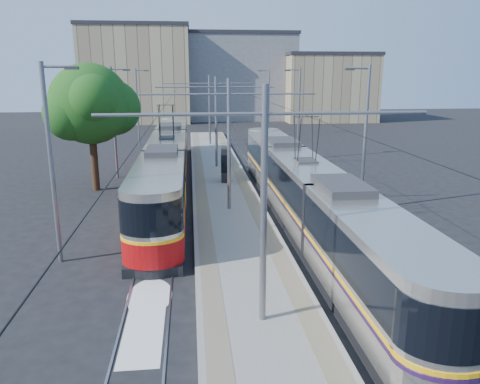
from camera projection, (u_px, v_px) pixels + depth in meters
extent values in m
plane|color=black|center=(247.00, 273.00, 18.19)|extent=(160.00, 160.00, 0.00)
cube|color=gray|center=(219.00, 176.00, 34.52)|extent=(4.00, 50.00, 0.30)
cube|color=gray|center=(199.00, 175.00, 34.34)|extent=(0.70, 50.00, 0.01)
cube|color=gray|center=(239.00, 174.00, 34.63)|extent=(0.70, 50.00, 0.01)
cube|color=gray|center=(160.00, 179.00, 34.11)|extent=(0.07, 70.00, 0.03)
cube|color=gray|center=(180.00, 179.00, 34.26)|extent=(0.07, 70.00, 0.03)
cube|color=gray|center=(258.00, 177.00, 34.85)|extent=(0.07, 70.00, 0.03)
cube|color=gray|center=(277.00, 177.00, 35.00)|extent=(0.07, 70.00, 0.03)
cube|color=silver|center=(146.00, 317.00, 14.93)|extent=(1.20, 5.00, 0.01)
cube|color=black|center=(169.00, 183.00, 32.08)|extent=(2.30, 29.82, 0.40)
cube|color=beige|center=(168.00, 160.00, 31.67)|extent=(2.40, 28.22, 2.90)
cube|color=black|center=(168.00, 152.00, 31.55)|extent=(2.43, 28.22, 1.30)
cube|color=#F5A30C|center=(168.00, 165.00, 31.77)|extent=(2.43, 28.22, 0.12)
cube|color=#A2090B|center=(168.00, 173.00, 31.90)|extent=(2.42, 28.22, 1.10)
cube|color=#2D2D30|center=(167.00, 136.00, 31.27)|extent=(1.68, 3.00, 0.30)
cube|color=black|center=(303.00, 221.00, 23.95)|extent=(2.30, 28.45, 0.40)
cube|color=beige|center=(304.00, 190.00, 23.54)|extent=(2.40, 26.85, 2.90)
cube|color=black|center=(305.00, 180.00, 23.42)|extent=(2.43, 26.85, 1.30)
cube|color=#F5AE0C|center=(304.00, 197.00, 23.64)|extent=(2.43, 26.85, 0.12)
cube|color=#2A1240|center=(304.00, 200.00, 23.68)|extent=(2.43, 26.85, 0.10)
cube|color=#2D2D30|center=(305.00, 159.00, 23.14)|extent=(1.68, 3.00, 0.30)
cylinder|color=slate|center=(264.00, 209.00, 13.39)|extent=(0.20, 0.20, 7.00)
cylinder|color=slate|center=(265.00, 114.00, 12.72)|extent=(9.20, 0.10, 0.10)
cylinder|color=slate|center=(229.00, 146.00, 24.95)|extent=(0.20, 0.20, 7.00)
cylinder|color=slate|center=(229.00, 94.00, 24.28)|extent=(9.20, 0.10, 0.10)
cylinder|color=slate|center=(216.00, 122.00, 36.51)|extent=(0.20, 0.20, 7.00)
cylinder|color=slate|center=(216.00, 87.00, 35.83)|extent=(9.20, 0.10, 0.10)
cylinder|color=slate|center=(210.00, 110.00, 48.06)|extent=(0.20, 0.20, 7.00)
cylinder|color=slate|center=(209.00, 83.00, 47.39)|extent=(9.20, 0.10, 0.10)
cylinder|color=black|center=(167.00, 102.00, 32.81)|extent=(0.02, 70.00, 0.02)
cylinder|color=black|center=(268.00, 102.00, 33.55)|extent=(0.02, 70.00, 0.02)
cylinder|color=slate|center=(51.00, 167.00, 18.35)|extent=(0.18, 0.18, 8.00)
cube|color=#2D2D30|center=(72.00, 68.00, 17.53)|extent=(0.50, 0.22, 0.12)
cylinder|color=slate|center=(114.00, 124.00, 33.76)|extent=(0.18, 0.18, 8.00)
cube|color=#2D2D30|center=(126.00, 70.00, 32.94)|extent=(0.50, 0.22, 0.12)
cylinder|color=slate|center=(138.00, 107.00, 49.17)|extent=(0.18, 0.18, 8.00)
cube|color=#2D2D30|center=(146.00, 71.00, 48.35)|extent=(0.50, 0.22, 0.12)
cylinder|color=slate|center=(365.00, 140.00, 25.67)|extent=(0.18, 0.18, 8.00)
cube|color=#2D2D30|center=(349.00, 69.00, 24.62)|extent=(0.50, 0.22, 0.12)
cylinder|color=slate|center=(299.00, 114.00, 41.08)|extent=(0.18, 0.18, 8.00)
cube|color=#2D2D30|center=(288.00, 70.00, 40.03)|extent=(0.50, 0.22, 0.12)
cylinder|color=slate|center=(269.00, 103.00, 56.49)|extent=(0.18, 0.18, 8.00)
cube|color=#2D2D30|center=(260.00, 71.00, 55.44)|extent=(0.50, 0.22, 0.12)
cube|color=black|center=(226.00, 165.00, 31.92)|extent=(0.65, 1.03, 2.32)
cube|color=black|center=(226.00, 163.00, 31.88)|extent=(0.69, 1.07, 1.21)
cylinder|color=#382314|center=(95.00, 165.00, 30.68)|extent=(0.47, 0.47, 3.41)
sphere|color=#1A4A15|center=(90.00, 104.00, 29.70)|extent=(5.11, 5.11, 5.11)
sphere|color=#1A4A15|center=(113.00, 108.00, 30.73)|extent=(3.62, 3.62, 3.62)
cube|color=tan|center=(138.00, 76.00, 73.20)|extent=(16.00, 12.00, 14.11)
cube|color=#262328|center=(135.00, 27.00, 71.38)|extent=(16.32, 12.24, 0.50)
cube|color=gray|center=(237.00, 78.00, 78.79)|extent=(18.00, 14.00, 13.31)
cube|color=#262328|center=(237.00, 35.00, 77.08)|extent=(18.36, 14.28, 0.50)
cube|color=tan|center=(327.00, 89.00, 74.85)|extent=(14.00, 10.00, 10.08)
cube|color=#262328|center=(329.00, 54.00, 73.53)|extent=(14.28, 10.20, 0.50)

